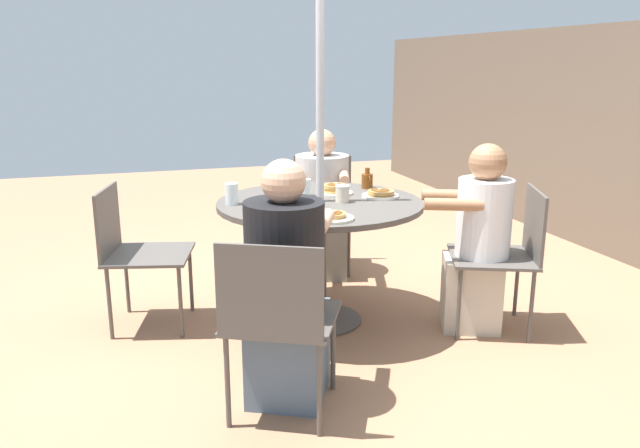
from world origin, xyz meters
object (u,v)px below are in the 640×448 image
patio_chair_north (278,314)px  drinking_glass_a (232,194)px  patio_chair_east (508,249)px  pancake_plate_c (381,194)px  coffee_cup (342,194)px  pancake_plate_b (332,217)px  patio_chair_west (134,246)px  pancake_plate_a (335,190)px  pancake_plate_d (282,202)px  drinking_glass_b (305,187)px  diner_east (478,245)px  patio_table (320,217)px  patio_chair_south (322,203)px  syrup_bottle (367,180)px  diner_north (286,295)px  diner_south (322,211)px

patio_chair_north → drinking_glass_a: size_ratio=6.91×
patio_chair_east → pancake_plate_c: size_ratio=3.77×
coffee_cup → pancake_plate_b: bearing=-26.4°
pancake_plate_b → patio_chair_west: bearing=-126.0°
pancake_plate_a → pancake_plate_d: (0.22, -0.39, -0.01)m
drinking_glass_a → drinking_glass_b: bearing=102.2°
pancake_plate_b → drinking_glass_a: size_ratio=1.83×
patio_chair_east → drinking_glass_b: size_ratio=8.25×
pancake_plate_d → patio_chair_west: bearing=-111.5°
diner_east → pancake_plate_d: (-0.32, -1.11, 0.26)m
patio_table → coffee_cup: bearing=59.9°
patio_chair_north → pancake_plate_b: (-0.54, 0.43, 0.28)m
diner_east → drinking_glass_a: diner_east is taller
patio_chair_south → syrup_bottle: 0.85m
patio_chair_east → coffee_cup: 1.03m
diner_north → diner_east: bearing=46.9°
patio_table → diner_east: diner_east is taller
patio_chair_north → syrup_bottle: syrup_bottle is taller
diner_east → drinking_glass_a: bearing=95.5°
pancake_plate_c → drinking_glass_a: bearing=-94.8°
patio_table → pancake_plate_b: bearing=-9.3°
patio_table → drinking_glass_b: size_ratio=11.84×
patio_chair_south → pancake_plate_a: size_ratio=3.77×
patio_table → pancake_plate_b: 0.47m
diner_east → patio_chair_south: (-1.43, -0.51, -0.02)m
pancake_plate_c → patio_chair_east: bearing=56.0°
patio_table → patio_chair_east: 1.13m
diner_east → pancake_plate_d: bearing=97.2°
syrup_bottle → drinking_glass_b: bearing=-77.1°
patio_chair_south → pancake_plate_a: patio_chair_south is taller
patio_chair_south → patio_chair_west: size_ratio=1.00×
diner_north → patio_chair_east: 1.51m
patio_chair_east → patio_chair_west: (-0.71, -2.11, 0.00)m
syrup_bottle → coffee_cup: (0.34, -0.29, -0.00)m
diner_north → diner_east: size_ratio=1.04×
diner_east → pancake_plate_b: diner_east is taller
diner_south → drinking_glass_a: diner_south is taller
patio_table → syrup_bottle: bearing=123.9°
syrup_bottle → drinking_glass_b: 0.46m
patio_chair_north → pancake_plate_a: 1.36m
pancake_plate_a → drinking_glass_b: drinking_glass_b is taller
patio_chair_east → coffee_cup: bearing=91.0°
pancake_plate_a → drinking_glass_b: (-0.01, -0.19, 0.03)m
pancake_plate_a → patio_chair_south: bearing=167.3°
patio_chair_north → patio_chair_east: 1.63m
patio_chair_east → diner_south: diner_south is taller
pancake_plate_a → pancake_plate_d: bearing=-60.9°
pancake_plate_b → syrup_bottle: 0.88m
pancake_plate_b → patio_table: bearing=170.7°
pancake_plate_c → diner_east: bearing=52.8°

